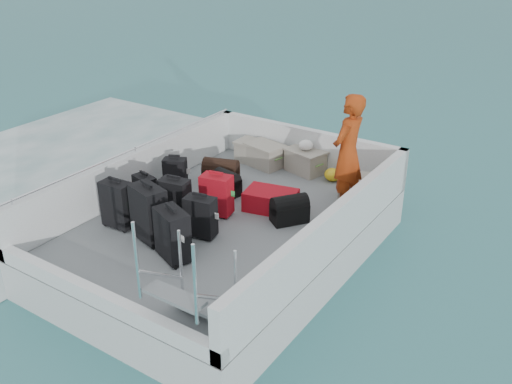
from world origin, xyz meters
TOP-DOWN VIEW (x-y plane):
  - ground at (0.00, 0.00)m, footprint 160.00×160.00m
  - wake_foam at (-4.80, 0.00)m, footprint 10.00×10.00m
  - ferry_hull at (0.00, 0.00)m, footprint 3.60×5.00m
  - deck at (0.00, 0.00)m, footprint 3.30×4.70m
  - deck_fittings at (0.35, -0.32)m, footprint 3.60×5.00m
  - suitcase_0 at (-1.14, -0.99)m, footprint 0.46×0.27m
  - suitcase_1 at (-1.18, -0.40)m, footprint 0.41×0.30m
  - suitcase_2 at (-1.31, 0.43)m, footprint 0.42×0.35m
  - suitcase_3 at (-0.52, -1.01)m, footprint 0.59×0.43m
  - suitcase_4 at (-0.61, -0.38)m, footprint 0.46×0.32m
  - suitcase_5 at (-0.22, 0.09)m, footprint 0.49×0.35m
  - suitcase_6 at (0.06, -1.20)m, footprint 0.58×0.46m
  - suitcase_7 at (-0.00, -0.56)m, footprint 0.46×0.32m
  - suitcase_8 at (0.36, 0.67)m, footprint 0.85×0.65m
  - duffel_0 at (-0.86, 1.04)m, footprint 0.64×0.47m
  - duffel_1 at (-0.49, 0.70)m, footprint 0.46×0.37m
  - duffel_2 at (0.80, 0.49)m, footprint 0.55×0.60m
  - crate_0 at (-0.90, 2.08)m, footprint 0.59×0.41m
  - crate_1 at (-0.63, 2.04)m, footprint 0.70×0.55m
  - crate_2 at (0.10, 2.20)m, footprint 0.71×0.58m
  - crate_3 at (1.29, 1.74)m, footprint 0.68×0.58m
  - yellow_bag at (0.67, 2.13)m, footprint 0.28×0.26m
  - white_bag at (0.10, 2.20)m, footprint 0.24×0.24m
  - passenger at (1.25, 1.36)m, footprint 0.47×0.68m

SIDE VIEW (x-z plane):
  - ground at x=0.00m, z-range 0.00..0.00m
  - wake_foam at x=-4.80m, z-range 0.00..0.00m
  - ferry_hull at x=0.00m, z-range 0.00..0.60m
  - deck at x=0.00m, z-range 0.60..0.62m
  - yellow_bag at x=0.67m, z-range 0.62..0.84m
  - suitcase_8 at x=0.36m, z-range 0.62..0.92m
  - duffel_0 at x=-0.86m, z-range 0.62..0.94m
  - duffel_1 at x=-0.49m, z-range 0.62..0.94m
  - duffel_2 at x=0.80m, z-range 0.62..0.94m
  - crate_3 at x=1.29m, z-range 0.62..0.97m
  - crate_0 at x=-0.90m, z-range 0.62..0.98m
  - crate_2 at x=0.10m, z-range 0.62..1.00m
  - crate_1 at x=-0.63m, z-range 0.62..1.00m
  - suitcase_2 at x=-1.31m, z-range 0.62..1.15m
  - suitcase_1 at x=-1.18m, z-range 0.62..1.18m
  - suitcase_7 at x=0.00m, z-range 0.62..1.21m
  - suitcase_5 at x=-0.22m, z-range 0.62..1.24m
  - suitcase_4 at x=-0.61m, z-range 0.62..1.26m
  - suitcase_6 at x=0.06m, z-range 0.62..1.31m
  - suitcase_0 at x=-1.14m, z-range 0.62..1.31m
  - deck_fittings at x=0.35m, z-range 0.54..1.44m
  - suitcase_3 at x=-0.52m, z-range 0.62..1.41m
  - white_bag at x=0.10m, z-range 1.00..1.18m
  - passenger at x=1.25m, z-range 0.62..2.39m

